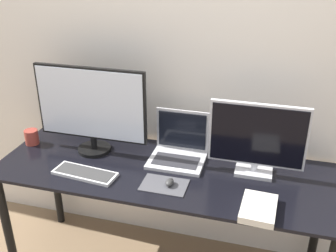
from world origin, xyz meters
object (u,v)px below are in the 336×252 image
Objects in this scene: monitor_left at (91,108)px; mouse at (170,182)px; book at (258,208)px; keyboard at (85,173)px; mug at (32,137)px; laptop at (179,148)px; monitor_right at (257,139)px.

mouse is at bearing -24.52° from monitor_left.
monitor_left reaches higher than book.
keyboard is at bearing -177.52° from mouse.
mouse is 0.95m from mug.
laptop reaches higher than mug.
laptop is 1.31× the size of book.
mouse is 0.28× the size of book.
monitor_left reaches higher than laptop.
book is at bearing -11.55° from mouse.
monitor_right is at bearing 98.04° from book.
book is at bearing -38.99° from laptop.
monitor_right is 1.40× the size of keyboard.
monitor_left is 7.27× the size of mug.
mug is (-0.40, -0.02, -0.23)m from monitor_left.
keyboard is (-0.44, -0.31, -0.05)m from laptop.
book is 1.41m from mug.
monitor_left is 0.93m from monitor_right.
mouse is (0.53, -0.24, -0.25)m from monitor_left.
monitor_right is (0.93, 0.00, -0.07)m from monitor_left.
monitor_left is at bearing -174.31° from laptop.
laptop is 0.61m from book.
monitor_right reaches higher than laptop.
mug is (-0.91, -0.07, -0.02)m from laptop.
laptop is (0.50, 0.05, -0.21)m from monitor_left.
laptop is at bearing 94.74° from mouse.
monitor_left is 1.84× the size of keyboard.
monitor_left is 0.55m from laptop.
book is (0.91, -0.07, 0.01)m from keyboard.
laptop is 3.41× the size of mug.
monitor_right is at bearing 0.00° from monitor_left.
keyboard is 0.53m from mug.
book is at bearing -18.80° from monitor_left.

